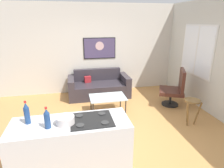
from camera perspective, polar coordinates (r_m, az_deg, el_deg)
ground at (r=4.45m, az=-0.30°, el=-12.69°), size 6.40×6.40×0.04m
back_wall at (r=6.26m, az=-4.92°, el=10.34°), size 6.40×0.05×2.80m
right_wall at (r=5.34m, az=27.92°, el=6.85°), size 0.05×6.40×2.80m
couch at (r=6.04m, az=-3.98°, el=-0.94°), size 1.87×0.91×0.80m
coffee_table at (r=4.87m, az=-1.31°, el=-4.23°), size 0.90×0.62×0.44m
armchair at (r=5.53m, az=18.28°, el=-1.33°), size 0.85×0.87×1.04m
bar_stool at (r=4.65m, az=22.76°, el=-5.82°), size 0.39×0.38×0.61m
kitchen_counter at (r=3.05m, az=-11.72°, el=-18.59°), size 1.68×0.64×0.94m
soda_bottle at (r=2.90m, az=-24.12°, el=-8.02°), size 0.08×0.08×0.34m
soda_bottle_2 at (r=2.69m, az=-18.83°, el=-9.77°), size 0.08×0.08×0.31m
mixing_bowl at (r=2.76m, az=-13.76°, el=-10.49°), size 0.25×0.25×0.12m
wall_painting at (r=6.23m, az=-3.71°, el=10.63°), size 1.03×0.03×0.67m
window at (r=5.77m, az=24.02°, el=9.06°), size 0.03×1.33×1.38m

